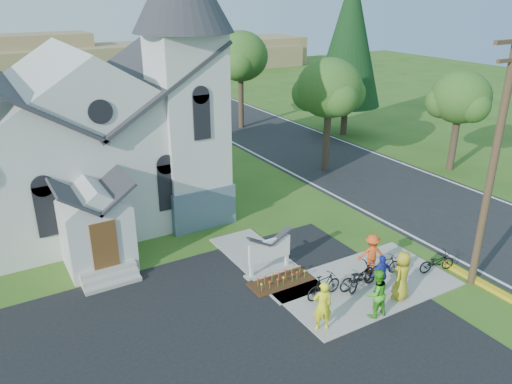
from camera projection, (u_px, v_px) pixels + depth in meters
ground at (342, 303)px, 18.46m from camera, size 120.00×120.00×0.00m
road at (315, 154)px, 35.13m from camera, size 8.00×90.00×0.02m
sidewalk at (364, 285)px, 19.56m from camera, size 7.00×4.00×0.05m
church at (92, 114)px, 23.86m from camera, size 12.35×12.00×13.00m
church_sign at (269, 250)px, 20.06m from camera, size 2.20×0.40×1.70m
flower_bed at (281, 282)px, 19.72m from camera, size 2.60×1.10×0.07m
utility_pole at (497, 152)px, 17.75m from camera, size 3.45×0.28×10.00m
tree_road_near at (329, 89)px, 30.06m from camera, size 4.00×4.00×7.05m
tree_road_mid at (240, 57)px, 39.65m from camera, size 4.40×4.40×7.80m
tree_road_far at (461, 98)px, 30.38m from camera, size 3.60×3.60×6.30m
conifer at (350, 38)px, 37.08m from camera, size 5.20×5.20×12.40m
distant_hills at (81, 61)px, 64.15m from camera, size 61.00×10.00×5.60m
cyclist_0 at (322, 306)px, 16.66m from camera, size 0.78×0.64×1.83m
bike_0 at (358, 277)px, 19.15m from camera, size 1.82×0.64×0.95m
cyclist_1 at (376, 293)px, 17.34m from camera, size 0.93×0.75×1.83m
bike_1 at (324, 286)px, 18.57m from camera, size 1.65×0.60×0.97m
cyclist_2 at (381, 274)px, 18.72m from camera, size 0.96×0.48×1.59m
bike_2 at (361, 276)px, 19.20m from camera, size 1.89×1.18×0.94m
cyclist_3 at (372, 254)px, 20.08m from camera, size 1.25×1.03×1.68m
bike_3 at (385, 266)px, 19.97m from camera, size 1.51×0.55×0.89m
cyclist_4 at (402, 275)px, 18.34m from camera, size 1.10×0.92×1.92m
bike_4 at (437, 262)px, 20.30m from camera, size 1.69×0.90×0.84m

